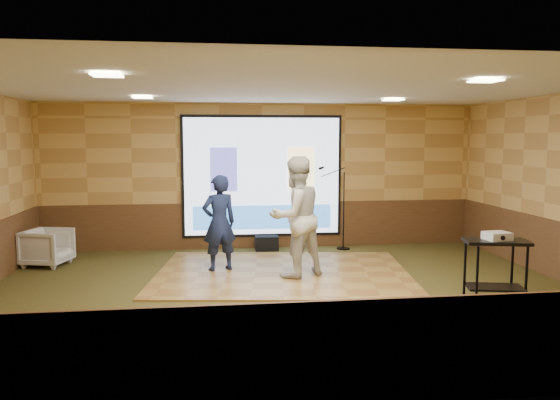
{
  "coord_description": "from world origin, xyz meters",
  "views": [
    {
      "loc": [
        -1.12,
        -7.77,
        2.28
      ],
      "look_at": [
        0.02,
        0.83,
        1.3
      ],
      "focal_mm": 35.0,
      "sensor_mm": 36.0,
      "label": 1
    }
  ],
  "objects": [
    {
      "name": "player_right",
      "position": [
        0.28,
        0.89,
        1.01
      ],
      "size": [
        1.19,
        1.09,
        1.97
      ],
      "primitive_type": "imported",
      "rotation": [
        0.0,
        0.0,
        3.6
      ],
      "color": "beige",
      "rests_on": "dance_floor"
    },
    {
      "name": "duffel_bag",
      "position": [
        0.05,
        3.17,
        0.15
      ],
      "size": [
        0.48,
        0.32,
        0.29
      ],
      "primitive_type": "cube",
      "rotation": [
        0.0,
        0.0,
        -0.02
      ],
      "color": "black",
      "rests_on": "ground"
    },
    {
      "name": "mic_stand",
      "position": [
        1.59,
        3.08,
        0.49
      ],
      "size": [
        0.68,
        0.28,
        1.72
      ],
      "rotation": [
        0.0,
        0.0,
        -0.06
      ],
      "color": "black",
      "rests_on": "ground"
    },
    {
      "name": "downlight_nw",
      "position": [
        -2.2,
        1.8,
        2.97
      ],
      "size": [
        0.32,
        0.32,
        0.02
      ],
      "primitive_type": "cube",
      "color": "beige",
      "rests_on": "room_shell"
    },
    {
      "name": "wainscot_front",
      "position": [
        0.0,
        -3.48,
        0.47
      ],
      "size": [
        9.0,
        0.04,
        0.95
      ],
      "primitive_type": "cube",
      "color": "#4D2C19",
      "rests_on": "ground"
    },
    {
      "name": "downlight_ne",
      "position": [
        2.2,
        1.8,
        2.97
      ],
      "size": [
        0.32,
        0.32,
        0.02
      ],
      "primitive_type": "cube",
      "color": "beige",
      "rests_on": "room_shell"
    },
    {
      "name": "projector",
      "position": [
        2.82,
        -0.83,
        0.95
      ],
      "size": [
        0.36,
        0.31,
        0.11
      ],
      "primitive_type": "cube",
      "rotation": [
        0.0,
        0.0,
        0.14
      ],
      "color": "silver",
      "rests_on": "av_table"
    },
    {
      "name": "av_table",
      "position": [
        2.81,
        -0.83,
        0.61
      ],
      "size": [
        0.85,
        0.45,
        0.89
      ],
      "rotation": [
        0.0,
        0.0,
        -0.23
      ],
      "color": "black",
      "rests_on": "ground"
    },
    {
      "name": "ground",
      "position": [
        0.0,
        0.0,
        0.0
      ],
      "size": [
        9.0,
        9.0,
        0.0
      ],
      "primitive_type": "plane",
      "color": "#2C3518",
      "rests_on": "ground"
    },
    {
      "name": "downlight_se",
      "position": [
        2.2,
        -1.5,
        2.97
      ],
      "size": [
        0.32,
        0.32,
        0.02
      ],
      "primitive_type": "cube",
      "color": "beige",
      "rests_on": "room_shell"
    },
    {
      "name": "room_shell",
      "position": [
        0.0,
        0.0,
        2.09
      ],
      "size": [
        9.04,
        7.04,
        3.02
      ],
      "color": "tan",
      "rests_on": "ground"
    },
    {
      "name": "projector_screen",
      "position": [
        0.0,
        3.44,
        1.47
      ],
      "size": [
        3.32,
        0.06,
        2.52
      ],
      "color": "black",
      "rests_on": "room_shell"
    },
    {
      "name": "wainscot_back",
      "position": [
        0.0,
        3.48,
        0.47
      ],
      "size": [
        9.0,
        0.04,
        0.95
      ],
      "primitive_type": "cube",
      "color": "#4D2C19",
      "rests_on": "ground"
    },
    {
      "name": "downlight_sw",
      "position": [
        -2.2,
        -1.5,
        2.97
      ],
      "size": [
        0.32,
        0.32,
        0.02
      ],
      "primitive_type": "cube",
      "color": "beige",
      "rests_on": "room_shell"
    },
    {
      "name": "player_left",
      "position": [
        -0.94,
        1.48,
        0.85
      ],
      "size": [
        0.69,
        0.56,
        1.64
      ],
      "primitive_type": "imported",
      "rotation": [
        0.0,
        0.0,
        3.46
      ],
      "color": "#161F45",
      "rests_on": "dance_floor"
    },
    {
      "name": "banquet_chair",
      "position": [
        -4.0,
        2.32,
        0.34
      ],
      "size": [
        0.9,
        0.89,
        0.67
      ],
      "primitive_type": "imported",
      "rotation": [
        0.0,
        0.0,
        1.3
      ],
      "color": "gray",
      "rests_on": "ground"
    },
    {
      "name": "dance_floor",
      "position": [
        0.11,
        1.19,
        0.02
      ],
      "size": [
        4.61,
        3.74,
        0.03
      ],
      "primitive_type": "cube",
      "rotation": [
        0.0,
        0.0,
        -0.13
      ],
      "color": "olive",
      "rests_on": "ground"
    }
  ]
}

